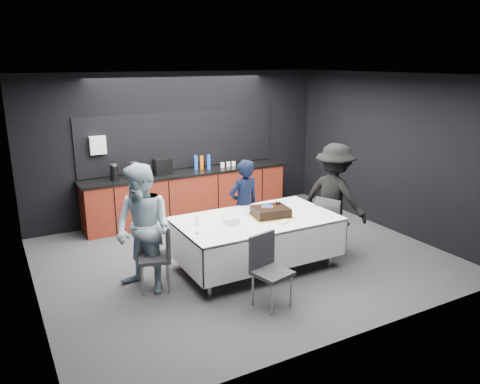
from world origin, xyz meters
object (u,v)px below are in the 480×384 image
at_px(person_left, 143,229).
at_px(chair_left, 160,251).
at_px(person_center, 244,206).
at_px(champagne_flute, 197,222).
at_px(party_table, 256,227).
at_px(chair_near, 268,265).
at_px(cake_assembly, 271,212).
at_px(person_right, 334,197).
at_px(chair_right, 330,221).
at_px(plate_stack, 232,220).

bearing_deg(person_left, chair_left, 43.74).
relative_size(person_center, person_left, 0.87).
xyz_separation_m(champagne_flute, person_center, (1.19, 0.86, -0.19)).
distance_m(party_table, chair_near, 1.10).
xyz_separation_m(cake_assembly, person_right, (1.25, 0.07, 0.02)).
bearing_deg(chair_right, cake_assembly, 177.59).
bearing_deg(chair_near, person_left, 138.17).
height_order(chair_left, person_right, person_right).
xyz_separation_m(plate_stack, chair_left, (-1.04, 0.09, -0.30)).
relative_size(plate_stack, person_center, 0.16).
distance_m(chair_right, person_right, 0.39).
distance_m(party_table, person_center, 0.72).
xyz_separation_m(person_center, person_left, (-1.84, -0.59, 0.12)).
bearing_deg(plate_stack, person_center, 50.23).
relative_size(chair_near, person_left, 0.53).
bearing_deg(person_right, chair_left, 71.19).
bearing_deg(cake_assembly, champagne_flute, -173.37).
relative_size(chair_left, chair_near, 1.00).
bearing_deg(champagne_flute, person_left, 157.19).
xyz_separation_m(champagne_flute, person_right, (2.50, 0.22, -0.07)).
distance_m(cake_assembly, person_left, 1.90).
xyz_separation_m(chair_left, person_center, (1.64, 0.64, 0.22)).
bearing_deg(person_left, chair_right, 56.13).
relative_size(champagne_flute, person_center, 0.15).
bearing_deg(party_table, person_left, 176.50).
relative_size(party_table, chair_left, 2.51).
bearing_deg(party_table, person_center, 75.71).
xyz_separation_m(cake_assembly, chair_right, (1.10, -0.05, -0.31)).
height_order(chair_near, person_left, person_left).
distance_m(chair_right, chair_near, 1.98).
relative_size(chair_left, chair_right, 1.00).
relative_size(person_left, person_right, 0.99).
distance_m(party_table, cake_assembly, 0.31).
bearing_deg(chair_near, plate_stack, 90.30).
bearing_deg(party_table, cake_assembly, -6.41).
distance_m(chair_near, person_center, 1.81).
distance_m(plate_stack, person_right, 1.91).
bearing_deg(chair_right, chair_left, 177.57).
height_order(cake_assembly, champagne_flute, champagne_flute).
bearing_deg(person_right, party_table, 72.99).
relative_size(champagne_flute, person_right, 0.13).
bearing_deg(person_right, person_center, 44.97).
distance_m(chair_left, person_center, 1.78).
bearing_deg(cake_assembly, plate_stack, -178.75).
distance_m(party_table, plate_stack, 0.47).
relative_size(party_table, chair_near, 2.51).
bearing_deg(chair_left, plate_stack, -4.78).
distance_m(chair_left, chair_near, 1.48).
distance_m(champagne_flute, person_right, 2.51).
xyz_separation_m(party_table, cake_assembly, (0.23, -0.03, 0.21)).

